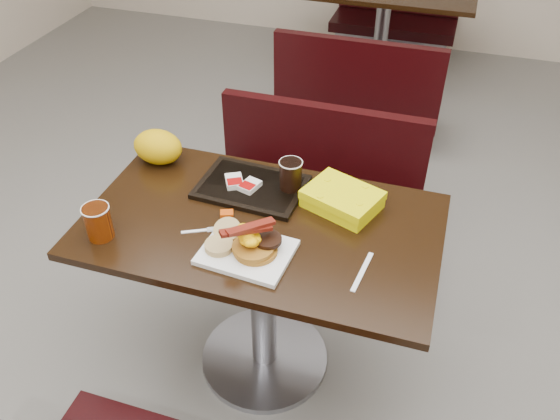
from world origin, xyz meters
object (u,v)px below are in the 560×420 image
(hashbrown_sleeve_left, at_px, (234,181))
(clamshell, at_px, (342,199))
(bench_far_s, at_px, (361,84))
(paper_bag, at_px, (158,147))
(tray, at_px, (251,187))
(platter, at_px, (247,252))
(coffee_cup_far, at_px, (291,175))
(bench_near_n, at_px, (311,195))
(hashbrown_sleeve_right, at_px, (250,186))
(knife, at_px, (362,272))
(fork, at_px, (194,231))
(bench_far_n, at_px, (395,9))
(coffee_cup_near, at_px, (98,222))
(table_far, at_px, (381,40))
(pancake_stack, at_px, (256,248))
(table_near, at_px, (263,298))

(hashbrown_sleeve_left, height_order, clamshell, clamshell)
(bench_far_s, distance_m, paper_bag, 1.80)
(clamshell, xyz_separation_m, paper_bag, (-0.73, 0.06, 0.03))
(tray, bearing_deg, platter, -69.80)
(coffee_cup_far, bearing_deg, bench_near_n, 94.96)
(platter, height_order, hashbrown_sleeve_right, hashbrown_sleeve_right)
(knife, bearing_deg, paper_bag, -105.47)
(platter, bearing_deg, fork, 170.86)
(bench_far_n, relative_size, tray, 2.66)
(bench_far_n, xyz_separation_m, clamshell, (0.24, -3.13, 0.42))
(bench_far_s, distance_m, hashbrown_sleeve_right, 1.80)
(bench_near_n, height_order, clamshell, clamshell)
(coffee_cup_near, relative_size, clamshell, 0.48)
(table_far, distance_m, pancake_stack, 2.79)
(pancake_stack, distance_m, knife, 0.34)
(knife, height_order, tray, tray)
(coffee_cup_far, bearing_deg, table_far, 91.04)
(knife, height_order, hashbrown_sleeve_right, hashbrown_sleeve_right)
(coffee_cup_near, height_order, clamshell, coffee_cup_near)
(table_near, xyz_separation_m, clamshell, (0.24, 0.17, 0.41))
(bench_near_n, xyz_separation_m, hashbrown_sleeve_right, (-0.09, -0.55, 0.42))
(fork, relative_size, tray, 0.32)
(tray, height_order, paper_bag, paper_bag)
(coffee_cup_near, xyz_separation_m, coffee_cup_far, (0.52, 0.42, 0.01))
(bench_far_n, height_order, hashbrown_sleeve_left, hashbrown_sleeve_left)
(table_near, relative_size, bench_far_s, 1.20)
(platter, xyz_separation_m, hashbrown_sleeve_right, (-0.10, 0.31, 0.02))
(coffee_cup_near, bearing_deg, knife, 6.24)
(bench_far_n, bearing_deg, platter, -89.88)
(table_near, height_order, platter, platter)
(coffee_cup_far, bearing_deg, coffee_cup_near, -140.91)
(platter, bearing_deg, tray, 111.81)
(table_near, height_order, paper_bag, paper_bag)
(bench_near_n, relative_size, coffee_cup_near, 8.44)
(platter, height_order, pancake_stack, pancake_stack)
(coffee_cup_far, distance_m, clamshell, 0.20)
(bench_far_s, xyz_separation_m, paper_bag, (-0.49, -1.67, 0.46))
(bench_far_n, bearing_deg, paper_bag, -99.15)
(hashbrown_sleeve_left, relative_size, clamshell, 0.33)
(table_far, relative_size, hashbrown_sleeve_left, 14.86)
(table_far, bearing_deg, paper_bag, -101.78)
(hashbrown_sleeve_right, xyz_separation_m, paper_bag, (-0.40, 0.08, 0.04))
(bench_far_n, bearing_deg, pancake_stack, -89.39)
(fork, distance_m, tray, 0.30)
(coffee_cup_near, xyz_separation_m, fork, (0.28, 0.11, -0.06))
(bench_far_s, distance_m, tray, 1.78)
(pancake_stack, height_order, knife, pancake_stack)
(hashbrown_sleeve_right, distance_m, clamshell, 0.33)
(table_near, distance_m, hashbrown_sleeve_right, 0.44)
(table_near, relative_size, pancake_stack, 8.64)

